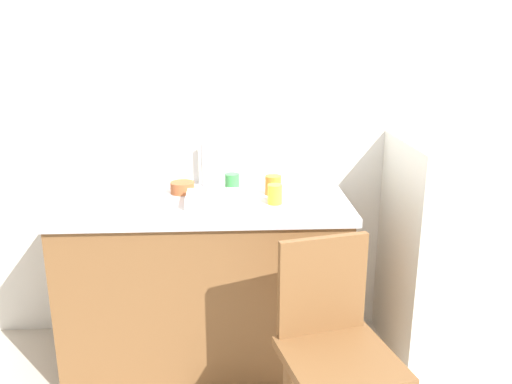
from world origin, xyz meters
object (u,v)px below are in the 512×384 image
at_px(cup_orange, 273,185).
at_px(refrigerator, 447,251).
at_px(cup_yellow, 275,194).
at_px(terracotta_bowl, 182,188).
at_px(cup_green, 232,182).
at_px(dish_tray, 216,199).
at_px(chair, 334,345).

bearing_deg(cup_orange, refrigerator, -5.82).
bearing_deg(refrigerator, cup_yellow, -175.88).
height_order(terracotta_bowl, cup_green, cup_green).
height_order(cup_yellow, cup_orange, cup_orange).
bearing_deg(cup_orange, dish_tray, -152.65).
relative_size(chair, dish_tray, 3.18).
relative_size(chair, terracotta_bowl, 7.41).
height_order(refrigerator, cup_yellow, refrigerator).
xyz_separation_m(chair, dish_tray, (-0.45, 0.64, 0.38)).
xyz_separation_m(chair, cup_yellow, (-0.17, 0.63, 0.41)).
relative_size(refrigerator, terracotta_bowl, 9.45).
distance_m(refrigerator, dish_tray, 1.20).
height_order(terracotta_bowl, cup_yellow, cup_yellow).
height_order(refrigerator, cup_green, refrigerator).
distance_m(chair, dish_tray, 0.87).
distance_m(refrigerator, cup_green, 1.14).
relative_size(cup_green, cup_orange, 0.89).
bearing_deg(cup_green, refrigerator, -9.36).
height_order(chair, cup_green, cup_green).
bearing_deg(dish_tray, chair, -55.18).
bearing_deg(terracotta_bowl, cup_orange, -5.47).
relative_size(refrigerator, cup_green, 13.63).
bearing_deg(terracotta_bowl, cup_green, 10.29).
xyz_separation_m(cup_green, cup_orange, (0.20, -0.09, 0.01)).
bearing_deg(terracotta_bowl, refrigerator, -5.70).
relative_size(chair, cup_orange, 9.47).
xyz_separation_m(refrigerator, cup_orange, (-0.88, 0.09, 0.34)).
xyz_separation_m(cup_green, cup_yellow, (0.20, -0.24, 0.00)).
bearing_deg(dish_tray, terracotta_bowl, 132.79).
distance_m(refrigerator, terracotta_bowl, 1.37).
relative_size(refrigerator, chair, 1.28).
bearing_deg(terracotta_bowl, chair, -53.22).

